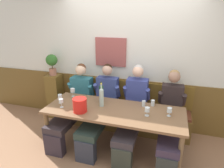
# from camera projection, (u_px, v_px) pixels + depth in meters

# --- Properties ---
(ground_plane) EXTENTS (6.80, 6.80, 0.02)m
(ground_plane) POSITION_uv_depth(u_px,v_px,m) (111.00, 154.00, 3.23)
(ground_plane) COLOR #976A4C
(ground_plane) RESTS_ON ground
(room_wall_back) EXTENTS (6.80, 0.12, 2.80)m
(room_wall_back) POSITION_uv_depth(u_px,v_px,m) (128.00, 57.00, 3.72)
(room_wall_back) COLOR silver
(room_wall_back) RESTS_ON ground
(wood_wainscot_panel) EXTENTS (6.80, 0.03, 0.96)m
(wood_wainscot_panel) POSITION_uv_depth(u_px,v_px,m) (126.00, 102.00, 3.99)
(wood_wainscot_panel) COLOR brown
(wood_wainscot_panel) RESTS_ON ground
(wall_bench) EXTENTS (2.50, 0.42, 0.94)m
(wall_bench) POSITION_uv_depth(u_px,v_px,m) (124.00, 115.00, 3.87)
(wall_bench) COLOR brown
(wall_bench) RESTS_ON ground
(dining_table) EXTENTS (2.20, 0.83, 0.74)m
(dining_table) POSITION_uv_depth(u_px,v_px,m) (114.00, 114.00, 3.12)
(dining_table) COLOR brown
(dining_table) RESTS_ON ground
(person_center_right_seat) EXTENTS (0.52, 1.27, 1.27)m
(person_center_right_seat) POSITION_uv_depth(u_px,v_px,m) (74.00, 102.00, 3.67)
(person_center_right_seat) COLOR #2F2731
(person_center_right_seat) RESTS_ON ground
(person_center_left_seat) EXTENTS (0.51, 1.26, 1.30)m
(person_center_left_seat) POSITION_uv_depth(u_px,v_px,m) (101.00, 106.00, 3.50)
(person_center_left_seat) COLOR #2D313E
(person_center_left_seat) RESTS_ON ground
(person_left_seat) EXTENTS (0.48, 1.27, 1.33)m
(person_left_seat) POSITION_uv_depth(u_px,v_px,m) (133.00, 108.00, 3.37)
(person_left_seat) COLOR #31372F
(person_left_seat) RESTS_ON ground
(person_right_seat) EXTENTS (0.47, 1.26, 1.29)m
(person_right_seat) POSITION_uv_depth(u_px,v_px,m) (170.00, 115.00, 3.18)
(person_right_seat) COLOR #2F3434
(person_right_seat) RESTS_ON ground
(ice_bucket) EXTENTS (0.22, 0.22, 0.22)m
(ice_bucket) POSITION_uv_depth(u_px,v_px,m) (80.00, 105.00, 3.00)
(ice_bucket) COLOR red
(ice_bucket) RESTS_ON dining_table
(wine_bottle_green_tall) EXTENTS (0.08, 0.08, 0.37)m
(wine_bottle_green_tall) POSITION_uv_depth(u_px,v_px,m) (101.00, 93.00, 3.31)
(wine_bottle_green_tall) COLOR #16401C
(wine_bottle_green_tall) RESTS_ON dining_table
(wine_bottle_clear_water) EXTENTS (0.07, 0.07, 0.40)m
(wine_bottle_clear_water) POSITION_uv_depth(u_px,v_px,m) (101.00, 96.00, 3.16)
(wine_bottle_clear_water) COLOR #ADC5BA
(wine_bottle_clear_water) RESTS_ON dining_table
(wine_glass_mid_right) EXTENTS (0.08, 0.08, 0.15)m
(wine_glass_mid_right) POSITION_uv_depth(u_px,v_px,m) (73.00, 91.00, 3.55)
(wine_glass_mid_right) COLOR silver
(wine_glass_mid_right) RESTS_ON dining_table
(wine_glass_right_end) EXTENTS (0.07, 0.07, 0.15)m
(wine_glass_right_end) POSITION_uv_depth(u_px,v_px,m) (61.00, 101.00, 3.14)
(wine_glass_right_end) COLOR silver
(wine_glass_right_end) RESTS_ON dining_table
(wine_glass_center_front) EXTENTS (0.07, 0.07, 0.13)m
(wine_glass_center_front) POSITION_uv_depth(u_px,v_px,m) (169.00, 110.00, 2.87)
(wine_glass_center_front) COLOR silver
(wine_glass_center_front) RESTS_ON dining_table
(wine_glass_center_rear) EXTENTS (0.08, 0.08, 0.14)m
(wine_glass_center_rear) POSITION_uv_depth(u_px,v_px,m) (147.00, 110.00, 2.88)
(wine_glass_center_rear) COLOR silver
(wine_glass_center_rear) RESTS_ON dining_table
(wine_glass_mid_left) EXTENTS (0.07, 0.07, 0.16)m
(wine_glass_mid_left) POSITION_uv_depth(u_px,v_px,m) (60.00, 97.00, 3.28)
(wine_glass_mid_left) COLOR silver
(wine_glass_mid_left) RESTS_ON dining_table
(water_tumbler_left) EXTENTS (0.06, 0.06, 0.10)m
(water_tumbler_left) POSITION_uv_depth(u_px,v_px,m) (144.00, 104.00, 3.18)
(water_tumbler_left) COLOR silver
(water_tumbler_left) RESTS_ON dining_table
(water_tumbler_right) EXTENTS (0.06, 0.06, 0.10)m
(water_tumbler_right) POSITION_uv_depth(u_px,v_px,m) (153.00, 103.00, 3.21)
(water_tumbler_right) COLOR silver
(water_tumbler_right) RESTS_ON dining_table
(corner_pedestal) EXTENTS (0.28, 0.28, 0.96)m
(corner_pedestal) POSITION_uv_depth(u_px,v_px,m) (55.00, 96.00, 4.26)
(corner_pedestal) COLOR brown
(corner_pedestal) RESTS_ON ground
(potted_plant) EXTENTS (0.24, 0.24, 0.44)m
(potted_plant) POSITION_uv_depth(u_px,v_px,m) (52.00, 62.00, 4.00)
(potted_plant) COLOR #A46752
(potted_plant) RESTS_ON corner_pedestal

